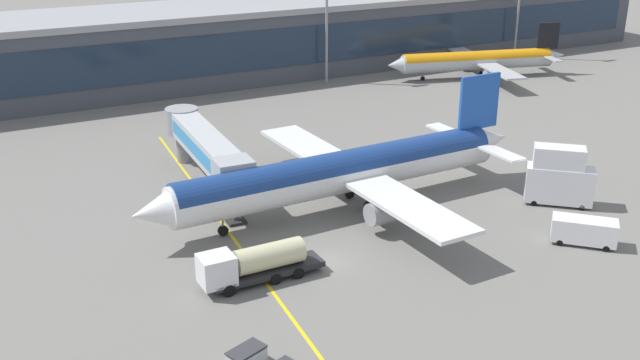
# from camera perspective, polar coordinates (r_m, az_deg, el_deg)

# --- Properties ---
(ground_plane) EXTENTS (700.00, 700.00, 0.00)m
(ground_plane) POSITION_cam_1_polar(r_m,az_deg,el_deg) (65.38, 0.48, -6.41)
(ground_plane) COLOR slate
(apron_lead_in_line) EXTENTS (7.08, 79.74, 0.01)m
(apron_lead_in_line) POSITION_cam_1_polar(r_m,az_deg,el_deg) (64.69, -5.05, -6.83)
(apron_lead_in_line) COLOR yellow
(apron_lead_in_line) RESTS_ON ground_plane
(terminal_building) EXTENTS (215.04, 20.57, 12.50)m
(terminal_building) POSITION_cam_1_polar(r_m,az_deg,el_deg) (126.25, -14.44, 9.72)
(terminal_building) COLOR #424751
(terminal_building) RESTS_ON ground_plane
(main_airliner) EXTENTS (44.09, 34.82, 12.03)m
(main_airliner) POSITION_cam_1_polar(r_m,az_deg,el_deg) (74.77, 1.85, 0.65)
(main_airliner) COLOR white
(main_airliner) RESTS_ON ground_plane
(jet_bridge) EXTENTS (5.09, 23.08, 6.70)m
(jet_bridge) POSITION_cam_1_polar(r_m,az_deg,el_deg) (80.84, -9.01, 2.77)
(jet_bridge) COLOR #B2B7BC
(jet_bridge) RESTS_ON ground_plane
(fuel_tanker) EXTENTS (10.81, 2.75, 3.25)m
(fuel_tanker) POSITION_cam_1_polar(r_m,az_deg,el_deg) (61.71, -5.20, -6.48)
(fuel_tanker) COLOR #232326
(fuel_tanker) RESTS_ON ground_plane
(lavatory_truck) EXTENTS (5.70, 5.76, 2.50)m
(lavatory_truck) POSITION_cam_1_polar(r_m,az_deg,el_deg) (72.31, 19.92, -3.68)
(lavatory_truck) COLOR white
(lavatory_truck) RESTS_ON ground_plane
(catering_lift) EXTENTS (6.72, 6.42, 6.30)m
(catering_lift) POSITION_cam_1_polar(r_m,az_deg,el_deg) (79.98, 18.09, 0.25)
(catering_lift) COLOR white
(catering_lift) RESTS_ON ground_plane
(baggage_cart_3) EXTENTS (3.01, 2.35, 1.48)m
(baggage_cart_3) POSITION_cam_1_polar(r_m,az_deg,el_deg) (52.07, -5.73, -13.57)
(baggage_cart_3) COLOR #B2B7BC
(baggage_cart_3) RESTS_ON ground_plane
(commuter_jet_far) EXTENTS (32.70, 26.15, 9.13)m
(commuter_jet_far) POSITION_cam_1_polar(r_m,az_deg,el_deg) (132.98, 12.17, 9.08)
(commuter_jet_far) COLOR #B2B7BC
(commuter_jet_far) RESTS_ON ground_plane
(apron_light_mast_1) EXTENTS (2.80, 0.50, 21.54)m
(apron_light_mast_1) POSITION_cam_1_polar(r_m,az_deg,el_deg) (124.90, 0.52, 13.27)
(apron_light_mast_1) COLOR gray
(apron_light_mast_1) RESTS_ON ground_plane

